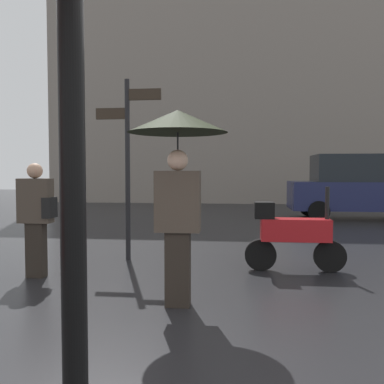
{
  "coord_description": "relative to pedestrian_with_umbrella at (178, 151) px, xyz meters",
  "views": [
    {
      "loc": [
        0.58,
        -2.19,
        1.44
      ],
      "look_at": [
        -0.11,
        4.09,
        1.14
      ],
      "focal_mm": 38.25,
      "sensor_mm": 36.0,
      "label": 1
    }
  ],
  "objects": [
    {
      "name": "parked_car_left",
      "position": [
        4.26,
        8.63,
        -0.69
      ],
      "size": [
        4.1,
        1.87,
        1.97
      ],
      "rotation": [
        0.0,
        0.0,
        -0.13
      ],
      "color": "#1E234C",
      "rests_on": "ground"
    },
    {
      "name": "street_signpost",
      "position": [
        -1.15,
        2.23,
        0.12
      ],
      "size": [
        1.08,
        0.08,
        2.95
      ],
      "color": "black",
      "rests_on": "ground"
    },
    {
      "name": "pedestrian_with_umbrella",
      "position": [
        0.0,
        0.0,
        0.0
      ],
      "size": [
        1.06,
        1.06,
        2.1
      ],
      "rotation": [
        0.0,
        0.0,
        6.13
      ],
      "color": "#2A241E",
      "rests_on": "ground"
    },
    {
      "name": "building_block",
      "position": [
        0.04,
        15.88,
        4.77
      ],
      "size": [
        16.74,
        2.87,
        12.89
      ],
      "primitive_type": "cube",
      "color": "gray",
      "rests_on": "ground"
    },
    {
      "name": "pedestrian_with_bag",
      "position": [
        -2.09,
        1.0,
        -0.78
      ],
      "size": [
        0.48,
        0.24,
        1.56
      ],
      "rotation": [
        0.0,
        0.0,
        4.75
      ],
      "color": "#2A241E",
      "rests_on": "ground"
    },
    {
      "name": "parked_scooter",
      "position": [
        1.42,
        1.71,
        -1.11
      ],
      "size": [
        1.45,
        0.32,
        1.23
      ],
      "rotation": [
        0.0,
        0.0,
        -0.38
      ],
      "color": "black",
      "rests_on": "ground"
    }
  ]
}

